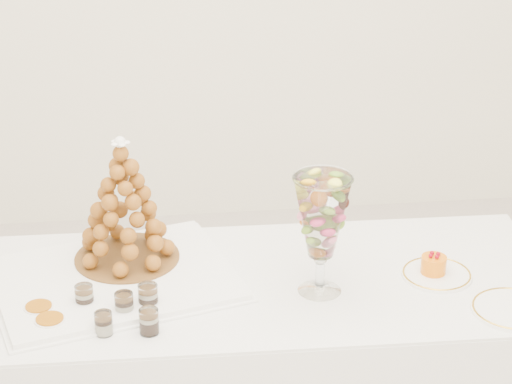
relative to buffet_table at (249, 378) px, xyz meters
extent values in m
cube|color=white|center=(0.00, 0.00, 0.00)|extent=(1.80, 0.75, 0.67)
cube|color=white|center=(0.00, 0.00, 0.33)|extent=(1.79, 0.75, 0.01)
cube|color=white|center=(-0.39, 0.04, 0.35)|extent=(0.77, 0.66, 0.02)
cylinder|color=white|center=(0.20, -0.07, 0.35)|extent=(0.12, 0.12, 0.02)
cylinder|color=white|center=(0.20, -0.07, 0.40)|extent=(0.03, 0.03, 0.09)
sphere|color=white|center=(0.20, -0.07, 0.44)|extent=(0.04, 0.04, 0.04)
cylinder|color=white|center=(0.55, -0.03, 0.34)|extent=(0.20, 0.20, 0.01)
cylinder|color=white|center=(0.70, -0.24, 0.34)|extent=(0.23, 0.23, 0.01)
cylinder|color=white|center=(-0.46, -0.09, 0.37)|extent=(0.06, 0.06, 0.07)
cylinder|color=white|center=(-0.35, -0.14, 0.37)|extent=(0.06, 0.06, 0.07)
cylinder|color=white|center=(-0.29, -0.11, 0.38)|extent=(0.07, 0.07, 0.07)
cylinder|color=white|center=(-0.41, -0.23, 0.37)|extent=(0.06, 0.06, 0.06)
cylinder|color=white|center=(-0.29, -0.23, 0.37)|extent=(0.05, 0.05, 0.07)
cylinder|color=white|center=(-0.59, -0.11, 0.35)|extent=(0.08, 0.08, 0.03)
cylinder|color=white|center=(-0.55, -0.18, 0.35)|extent=(0.08, 0.08, 0.03)
cylinder|color=brown|center=(-0.35, 0.14, 0.36)|extent=(0.31, 0.31, 0.01)
cone|color=brown|center=(-0.35, 0.14, 0.55)|extent=(0.27, 0.27, 0.37)
sphere|color=white|center=(-0.35, 0.14, 0.73)|extent=(0.04, 0.04, 0.04)
cylinder|color=orange|center=(0.54, -0.03, 0.37)|extent=(0.07, 0.07, 0.05)
sphere|color=maroon|center=(0.55, -0.02, 0.41)|extent=(0.01, 0.01, 0.01)
sphere|color=maroon|center=(0.54, -0.01, 0.41)|extent=(0.01, 0.01, 0.01)
sphere|color=maroon|center=(0.53, -0.03, 0.41)|extent=(0.01, 0.01, 0.01)
sphere|color=maroon|center=(0.54, -0.04, 0.41)|extent=(0.01, 0.01, 0.01)
camera|label=1|loc=(-0.27, -2.48, 1.80)|focal=70.00mm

